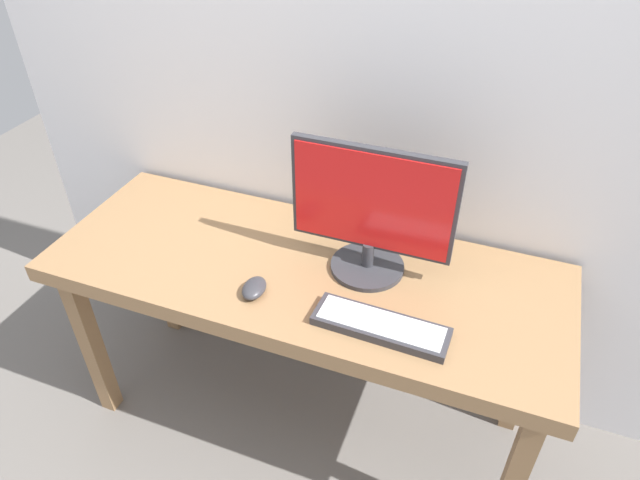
{
  "coord_description": "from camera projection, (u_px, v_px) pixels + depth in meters",
  "views": [
    {
      "loc": [
        0.53,
        -1.25,
        1.89
      ],
      "look_at": [
        0.06,
        0.0,
        0.88
      ],
      "focal_mm": 31.54,
      "sensor_mm": 36.0,
      "label": 1
    }
  ],
  "objects": [
    {
      "name": "ground_plane",
      "position": [
        306.0,
        413.0,
        2.22
      ],
      "size": [
        6.0,
        6.0,
        0.0
      ],
      "primitive_type": "plane",
      "color": "slate"
    },
    {
      "name": "mouse",
      "position": [
        254.0,
        288.0,
        1.66
      ],
      "size": [
        0.08,
        0.11,
        0.04
      ],
      "primitive_type": "ellipsoid",
      "rotation": [
        0.0,
        0.0,
        0.08
      ],
      "color": "#333338",
      "rests_on": "desk"
    },
    {
      "name": "monitor",
      "position": [
        372.0,
        211.0,
        1.64
      ],
      "size": [
        0.49,
        0.23,
        0.42
      ],
      "color": "#333338",
      "rests_on": "desk"
    },
    {
      "name": "desk",
      "position": [
        303.0,
        285.0,
        1.81
      ],
      "size": [
        1.64,
        0.62,
        0.76
      ],
      "color": "#936D47",
      "rests_on": "ground_plane"
    },
    {
      "name": "keyboard_primary",
      "position": [
        381.0,
        326.0,
        1.54
      ],
      "size": [
        0.38,
        0.13,
        0.03
      ],
      "color": "#333338",
      "rests_on": "desk"
    }
  ]
}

